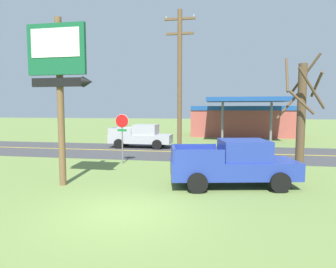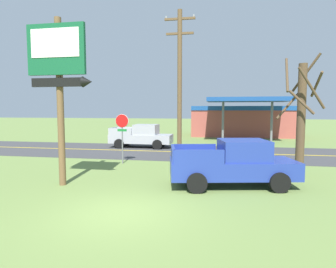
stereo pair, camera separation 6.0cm
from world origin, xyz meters
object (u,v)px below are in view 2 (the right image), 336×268
object	(u,v)px
pickup_silver_on_road	(142,136)
utility_pole	(180,84)
stop_sign	(122,130)
gas_station	(243,120)
motel_sign	(59,71)
pickup_blue_parked_on_lawn	(234,164)
bare_tree	(301,115)

from	to	relation	value
pickup_silver_on_road	utility_pole	bearing A→B (deg)	-59.18
stop_sign	gas_station	size ratio (longest dim) A/B	0.25
utility_pole	gas_station	size ratio (longest dim) A/B	0.73
motel_sign	pickup_blue_parked_on_lawn	size ratio (longest dim) A/B	1.27
pickup_silver_on_road	motel_sign	bearing A→B (deg)	-90.11
motel_sign	gas_station	world-z (taller)	motel_sign
utility_pole	pickup_blue_parked_on_lawn	world-z (taller)	utility_pole
bare_tree	pickup_blue_parked_on_lawn	world-z (taller)	bare_tree
motel_sign	utility_pole	bearing A→B (deg)	51.52
bare_tree	pickup_blue_parked_on_lawn	distance (m)	4.59
stop_sign	gas_station	xyz separation A→B (m)	(8.36, 19.63, -0.08)
stop_sign	gas_station	distance (m)	21.34
pickup_blue_parked_on_lawn	pickup_silver_on_road	size ratio (longest dim) A/B	1.06
gas_station	pickup_silver_on_road	world-z (taller)	gas_station
stop_sign	bare_tree	xyz separation A→B (m)	(9.54, -1.40, 0.94)
motel_sign	utility_pole	size ratio (longest dim) A/B	0.80
pickup_blue_parked_on_lawn	gas_station	bearing A→B (deg)	85.06
stop_sign	pickup_silver_on_road	distance (m)	7.30
stop_sign	utility_pole	xyz separation A→B (m)	(3.41, 0.11, 2.62)
stop_sign	pickup_silver_on_road	bearing A→B (deg)	96.38
motel_sign	pickup_blue_parked_on_lawn	world-z (taller)	motel_sign
bare_tree	pickup_blue_parked_on_lawn	bearing A→B (deg)	-141.47
motel_sign	utility_pole	xyz separation A→B (m)	(4.24, 5.33, -0.15)
bare_tree	gas_station	xyz separation A→B (m)	(-1.19, 21.04, -1.03)
stop_sign	pickup_blue_parked_on_lawn	world-z (taller)	stop_sign
gas_station	pickup_silver_on_road	size ratio (longest dim) A/B	2.31
stop_sign	motel_sign	bearing A→B (deg)	-99.00
stop_sign	pickup_silver_on_road	size ratio (longest dim) A/B	0.57
utility_pole	pickup_blue_parked_on_lawn	xyz separation A→B (m)	(2.90, -4.08, -3.69)
stop_sign	pickup_silver_on_road	xyz separation A→B (m)	(-0.80, 7.18, -1.06)
motel_sign	stop_sign	bearing A→B (deg)	81.00
gas_station	motel_sign	bearing A→B (deg)	-110.28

